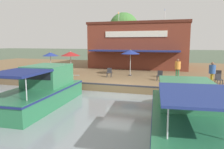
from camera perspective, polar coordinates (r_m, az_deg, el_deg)
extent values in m
plane|color=#4C5B47|center=(16.61, 1.10, -5.01)|extent=(220.00, 220.00, 0.00)
cube|color=brown|center=(27.14, 7.58, 0.77)|extent=(22.00, 56.00, 0.60)
cube|color=#2D2D33|center=(16.57, 1.20, -2.75)|extent=(0.20, 50.40, 0.10)
cube|color=brown|center=(29.85, 7.47, 7.28)|extent=(7.55, 12.23, 5.46)
cube|color=#522318|center=(29.94, 7.58, 12.80)|extent=(7.70, 12.48, 0.30)
cube|color=navy|center=(25.27, 5.63, 6.17)|extent=(1.80, 10.40, 0.16)
cube|color=silver|center=(26.11, 6.08, 10.47)|extent=(0.08, 7.34, 0.70)
cylinder|color=silver|center=(29.66, 13.63, 14.39)|extent=(0.06, 0.06, 2.05)
cube|color=#2D5193|center=(29.59, 13.67, 16.12)|extent=(0.36, 0.03, 0.24)
cylinder|color=silver|center=(30.68, 1.79, 14.24)|extent=(0.06, 0.06, 1.88)
cube|color=orange|center=(30.60, 1.71, 15.75)|extent=(0.36, 0.03, 0.24)
cylinder|color=#B7B7B7|center=(21.62, 4.80, 2.88)|extent=(0.06, 0.06, 2.39)
cylinder|color=#2D2D33|center=(21.76, 4.76, -0.17)|extent=(0.36, 0.36, 0.06)
cone|color=navy|center=(21.54, 4.83, 5.89)|extent=(1.88, 1.88, 0.39)
cone|color=yellow|center=(21.54, 4.83, 5.94)|extent=(1.17, 1.17, 0.31)
sphere|color=yellow|center=(21.53, 4.84, 6.41)|extent=(0.08, 0.08, 0.08)
cylinder|color=#B7B7B7|center=(23.30, -10.70, 2.87)|extent=(0.06, 0.06, 2.16)
cylinder|color=#2D2D33|center=(23.42, -10.63, 0.32)|extent=(0.36, 0.36, 0.06)
cone|color=maroon|center=(23.23, -10.76, 5.36)|extent=(2.03, 2.03, 0.44)
cone|color=white|center=(23.23, -10.76, 5.41)|extent=(1.26, 1.26, 0.35)
sphere|color=white|center=(23.22, -10.78, 5.90)|extent=(0.08, 0.08, 0.08)
cylinder|color=#B7B7B7|center=(24.80, -15.71, 2.91)|extent=(0.06, 0.06, 2.05)
cylinder|color=#2D2D33|center=(24.90, -15.62, 0.62)|extent=(0.36, 0.36, 0.06)
cone|color=navy|center=(24.73, -15.80, 5.14)|extent=(1.74, 1.74, 0.39)
cone|color=yellow|center=(24.73, -15.80, 5.19)|extent=(1.08, 1.08, 0.32)
sphere|color=yellow|center=(24.72, -15.82, 5.60)|extent=(0.08, 0.08, 0.08)
cube|color=#2D2D33|center=(18.54, 26.92, -1.96)|extent=(0.05, 0.05, 0.42)
cube|color=#2D2D33|center=(18.37, 25.78, -1.97)|extent=(0.05, 0.05, 0.42)
cube|color=#2D2D33|center=(18.89, 26.42, -1.75)|extent=(0.05, 0.05, 0.42)
cube|color=#2D2D33|center=(18.73, 25.30, -1.76)|extent=(0.05, 0.05, 0.42)
cube|color=#2D2D33|center=(18.60, 26.15, -1.22)|extent=(0.54, 0.54, 0.05)
cube|color=#2D2D33|center=(18.75, 25.94, -0.44)|extent=(0.15, 0.44, 0.40)
cube|color=#2D2D33|center=(20.82, 26.52, -0.90)|extent=(0.05, 0.05, 0.42)
cube|color=#2D2D33|center=(20.84, 25.43, -0.82)|extent=(0.05, 0.05, 0.42)
cube|color=#2D2D33|center=(21.22, 26.58, -0.75)|extent=(0.05, 0.05, 0.42)
cube|color=#2D2D33|center=(21.24, 25.50, -0.67)|extent=(0.05, 0.05, 0.42)
cube|color=#2D2D33|center=(21.00, 26.04, -0.21)|extent=(0.52, 0.52, 0.05)
cube|color=#2D2D33|center=(21.17, 26.11, 0.46)|extent=(0.13, 0.44, 0.40)
cube|color=#2D2D33|center=(20.40, -0.32, -0.19)|extent=(0.04, 0.04, 0.42)
cube|color=#2D2D33|center=(20.48, -1.42, -0.16)|extent=(0.04, 0.04, 0.42)
cube|color=#2D2D33|center=(20.79, -0.12, -0.03)|extent=(0.04, 0.04, 0.42)
cube|color=#2D2D33|center=(20.86, -1.21, 0.00)|extent=(0.04, 0.04, 0.42)
cube|color=#2D2D33|center=(20.60, -0.77, 0.49)|extent=(0.49, 0.49, 0.05)
cube|color=#2D2D33|center=(20.77, -0.67, 1.18)|extent=(0.10, 0.44, 0.40)
cube|color=#2D2D33|center=(18.92, 12.74, -1.07)|extent=(0.05, 0.05, 0.42)
cube|color=#2D2D33|center=(19.01, 11.56, -0.99)|extent=(0.05, 0.05, 0.42)
cube|color=#2D2D33|center=(19.31, 13.00, -0.89)|extent=(0.05, 0.05, 0.42)
cube|color=#2D2D33|center=(19.40, 11.84, -0.81)|extent=(0.05, 0.05, 0.42)
cube|color=#2D2D33|center=(19.13, 12.30, -0.31)|extent=(0.50, 0.50, 0.05)
cube|color=#2D2D33|center=(19.29, 12.46, 0.43)|extent=(0.10, 0.44, 0.40)
cube|color=#2D2D33|center=(23.97, -15.19, 0.79)|extent=(0.04, 0.04, 0.42)
cube|color=#2D2D33|center=(24.17, -16.01, 0.82)|extent=(0.04, 0.04, 0.42)
cube|color=#2D2D33|center=(24.32, -14.72, 0.91)|extent=(0.04, 0.04, 0.42)
cube|color=#2D2D33|center=(24.52, -15.54, 0.94)|extent=(0.04, 0.04, 0.42)
cube|color=#2D2D33|center=(24.22, -15.39, 1.36)|extent=(0.46, 0.46, 0.05)
cube|color=#2D2D33|center=(24.37, -15.17, 1.95)|extent=(0.06, 0.44, 0.40)
cylinder|color=gold|center=(18.74, 24.74, -1.07)|extent=(0.13, 0.13, 0.84)
cylinder|color=gold|center=(18.88, 24.43, -0.99)|extent=(0.13, 0.13, 0.84)
cylinder|color=#2D5193|center=(18.71, 24.73, 1.25)|extent=(0.49, 0.49, 0.67)
sphere|color=brown|center=(18.67, 24.81, 2.62)|extent=(0.23, 0.23, 0.23)
cylinder|color=#337547|center=(20.52, 16.94, 0.12)|extent=(0.13, 0.13, 0.87)
cylinder|color=#337547|center=(20.55, 16.46, 0.15)|extent=(0.13, 0.13, 0.87)
cylinder|color=orange|center=(20.44, 16.79, 2.30)|extent=(0.51, 0.51, 0.69)
sphere|color=brown|center=(20.40, 16.85, 3.59)|extent=(0.24, 0.24, 0.24)
cube|color=#287047|center=(9.66, 19.75, -11.86)|extent=(8.02, 3.86, 0.99)
ellipsoid|color=#287047|center=(13.33, 17.32, -6.19)|extent=(3.02, 3.18, 0.99)
cube|color=navy|center=(9.53, 19.87, -9.50)|extent=(8.11, 3.91, 0.10)
cube|color=#337A51|center=(10.69, 18.94, -4.42)|extent=(3.93, 2.83, 0.96)
cube|color=black|center=(8.91, 20.53, -6.21)|extent=(0.29, 2.14, 0.34)
cube|color=navy|center=(7.49, 22.39, -4.82)|extent=(3.57, 2.94, 0.08)
cylinder|color=silver|center=(6.55, 14.40, -11.45)|extent=(0.05, 0.05, 1.14)
cylinder|color=silver|center=(13.47, 17.33, -2.57)|extent=(0.30, 2.44, 0.04)
cube|color=#287047|center=(13.83, -18.73, -5.66)|extent=(7.10, 3.27, 1.03)
ellipsoid|color=#287047|center=(16.78, -12.42, -2.99)|extent=(2.61, 2.84, 1.03)
cube|color=navy|center=(13.73, -18.81, -3.89)|extent=(7.18, 3.31, 0.10)
cube|color=#337A51|center=(14.63, -16.39, -0.15)|extent=(2.98, 2.44, 1.30)
cube|color=black|center=(13.43, -19.40, -0.32)|extent=(0.19, 1.98, 0.45)
cube|color=navy|center=(12.20, -23.17, 0.41)|extent=(3.00, 2.58, 0.12)
cylinder|color=silver|center=(11.03, -21.51, -3.38)|extent=(0.05, 0.05, 1.18)
cylinder|color=silver|center=(16.90, -12.08, -0.10)|extent=(0.18, 2.26, 0.04)
cylinder|color=#473323|center=(19.81, -18.52, -0.08)|extent=(0.18, 0.18, 0.97)
cylinder|color=#2D2D33|center=(19.74, -18.59, 1.36)|extent=(0.22, 0.22, 0.04)
cylinder|color=brown|center=(33.40, 3.04, 6.08)|extent=(0.33, 0.33, 3.87)
sphere|color=#427A38|center=(33.45, 3.08, 12.21)|extent=(4.36, 4.36, 4.36)
sphere|color=#427A38|center=(32.75, 1.56, 11.54)|extent=(3.05, 3.05, 3.05)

